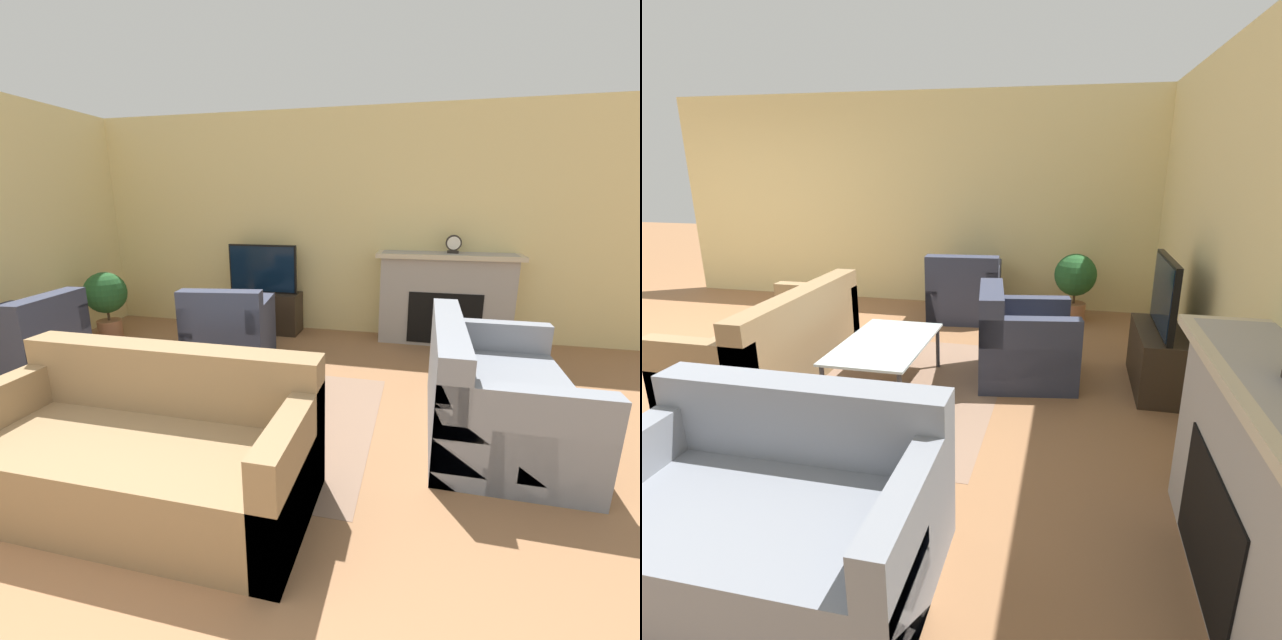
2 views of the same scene
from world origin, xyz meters
The scene contains 12 objects.
wall_back centered at (0.00, 5.01, 1.35)m, with size 8.48×0.06×2.70m.
area_rug centered at (0.03, 2.49, 0.00)m, with size 2.35×1.89×0.00m.
fireplace centered at (1.76, 4.78, 0.56)m, with size 1.61×0.45×1.07m.
tv_stand centered at (-0.47, 4.71, 0.26)m, with size 0.94×0.37×0.52m.
tv centered at (-0.47, 4.71, 0.82)m, with size 0.88×0.06×0.60m.
couch_sectional centered at (0.06, 1.48, 0.29)m, with size 1.85×0.85×0.82m.
couch_loveseat centered at (2.02, 2.68, 0.29)m, with size 0.95×1.52×0.82m.
armchair_by_window centered at (-2.10, 2.71, 0.30)m, with size 0.94×0.92×0.82m.
armchair_accent centered at (-0.42, 3.57, 0.30)m, with size 0.92×0.94×0.82m.
coffee_table centered at (0.03, 2.48, 0.38)m, with size 1.15×0.69×0.42m.
potted_plant centered at (-2.26, 4.02, 0.51)m, with size 0.50×0.50×0.82m.
mantel_clock centered at (1.81, 4.78, 1.18)m, with size 0.18×0.07×0.21m.
Camera 1 is at (1.48, -0.33, 1.63)m, focal length 24.00 mm.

